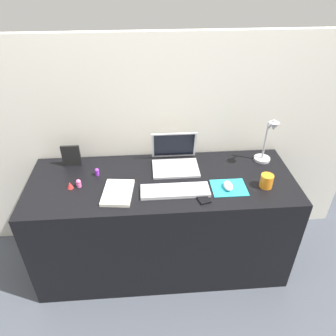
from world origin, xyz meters
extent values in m
plane|color=#474C56|center=(0.00, 0.00, 0.00)|extent=(6.00, 6.00, 0.00)
cube|color=silver|center=(0.00, 0.35, 0.78)|extent=(2.88, 0.05, 1.55)
cube|color=black|center=(0.00, 0.00, 0.37)|extent=(1.68, 0.62, 0.74)
cube|color=silver|center=(0.10, 0.11, 0.75)|extent=(0.30, 0.21, 0.01)
cube|color=silver|center=(0.10, 0.24, 0.85)|extent=(0.30, 0.05, 0.20)
cube|color=black|center=(0.10, 0.23, 0.85)|extent=(0.27, 0.04, 0.17)
cube|color=silver|center=(0.07, -0.13, 0.75)|extent=(0.41, 0.13, 0.02)
cube|color=#28B7CC|center=(0.40, -0.11, 0.74)|extent=(0.21, 0.17, 0.00)
ellipsoid|color=silver|center=(0.39, -0.12, 0.76)|extent=(0.06, 0.10, 0.03)
cube|color=black|center=(0.22, -0.19, 0.74)|extent=(0.10, 0.14, 0.01)
cylinder|color=#B7B7BC|center=(0.70, 0.18, 0.75)|extent=(0.11, 0.11, 0.02)
cylinder|color=#B7B7BC|center=(0.70, 0.18, 0.89)|extent=(0.01, 0.01, 0.27)
cylinder|color=#B7B7BC|center=(0.70, 0.14, 1.03)|extent=(0.01, 0.07, 0.09)
cone|color=#B7B7BC|center=(0.70, 0.10, 1.04)|extent=(0.06, 0.06, 0.05)
cube|color=silver|center=(-0.27, -0.12, 0.75)|extent=(0.20, 0.26, 0.02)
cube|color=black|center=(-0.58, 0.21, 0.81)|extent=(0.12, 0.02, 0.15)
cylinder|color=orange|center=(0.63, -0.11, 0.78)|extent=(0.08, 0.08, 0.08)
cylinder|color=purple|center=(-0.41, 0.08, 0.75)|extent=(0.03, 0.03, 0.03)
sphere|color=purple|center=(-0.41, 0.08, 0.78)|extent=(0.03, 0.03, 0.03)
cylinder|color=pink|center=(-0.51, -0.03, 0.75)|extent=(0.03, 0.03, 0.02)
sphere|color=pink|center=(-0.51, -0.03, 0.78)|extent=(0.03, 0.03, 0.03)
cone|color=red|center=(-0.56, -0.04, 0.76)|extent=(0.04, 0.04, 0.04)
camera|label=1|loc=(-0.09, -1.62, 1.95)|focal=34.38mm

